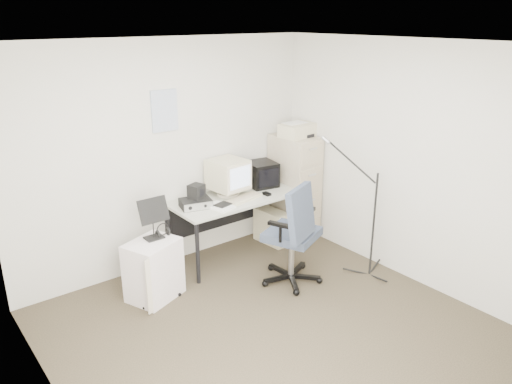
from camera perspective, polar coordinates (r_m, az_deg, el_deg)
floor at (r=4.70m, az=1.93°, el=-15.61°), size 3.60×3.60×0.01m
ceiling at (r=3.84m, az=2.38°, el=16.56°), size 3.60×3.60×0.01m
wall_back at (r=5.53m, az=-9.99°, el=4.08°), size 3.60×0.02×2.50m
wall_front at (r=3.09m, az=24.54°, el=-10.40°), size 3.60×0.02×2.50m
wall_left at (r=3.34m, az=-22.48°, el=-7.83°), size 0.02×3.60×2.50m
wall_right at (r=5.39m, az=16.97°, el=3.09°), size 0.02×3.60×2.50m
wall_calendar at (r=5.40m, az=-10.43°, el=9.13°), size 0.30×0.02×0.44m
filing_cabinet at (r=6.34m, az=4.38°, el=0.64°), size 0.40×0.60×1.30m
printer at (r=6.12m, az=4.75°, el=7.05°), size 0.45×0.33×0.16m
desk at (r=5.86m, az=-2.41°, el=-3.94°), size 1.50×0.70×0.73m
crt_monitor at (r=5.73m, az=-3.23°, el=1.65°), size 0.42×0.44×0.42m
crt_tv at (r=6.06m, az=0.63°, el=2.08°), size 0.38×0.39×0.30m
desk_speaker at (r=5.95m, az=-1.14°, el=1.07°), size 0.10×0.10×0.17m
keyboard at (r=5.64m, az=-1.41°, el=-0.76°), size 0.49×0.26×0.03m
mouse at (r=5.78m, az=1.24°, el=-0.21°), size 0.06×0.10×0.03m
radio_receiver at (r=5.44m, az=-6.93°, el=-1.28°), size 0.37×0.31×0.09m
radio_speaker at (r=5.44m, az=-6.83°, el=0.08°), size 0.19×0.18×0.15m
papers at (r=5.42m, az=-4.15°, el=-1.67°), size 0.27×0.33×0.02m
pc_tower at (r=6.23m, az=1.78°, el=-3.95°), size 0.24×0.47×0.43m
office_chair at (r=5.21m, az=4.13°, el=-4.61°), size 0.86×0.86×1.14m
side_cart at (r=5.13m, az=-11.63°, el=-8.70°), size 0.60×0.54×0.61m
music_stand at (r=4.99m, az=-11.73°, el=-2.92°), size 0.33×0.23×0.44m
headphones at (r=5.08m, az=-10.60°, el=-4.51°), size 0.16×0.16×0.03m
mic_stand at (r=5.42m, az=13.43°, el=-1.95°), size 0.03×0.03×1.52m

